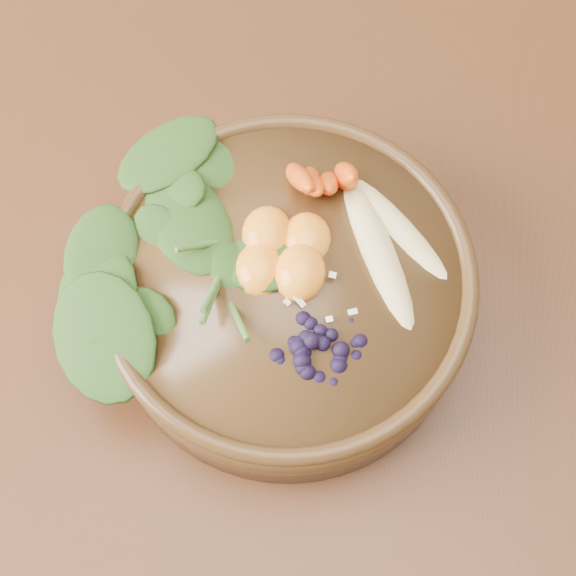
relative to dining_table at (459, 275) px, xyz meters
name	(u,v)px	position (x,y,z in m)	size (l,w,h in m)	color
ground	(380,438)	(0.00, 0.00, -0.66)	(4.00, 4.00, 0.00)	#381E0F
dining_table	(459,275)	(0.00, 0.00, 0.00)	(1.60, 0.90, 0.75)	#331C0C
stoneware_bowl	(288,294)	(-0.14, -0.09, 0.13)	(0.25, 0.25, 0.07)	#462F16
kale_heap	(207,211)	(-0.20, -0.06, 0.18)	(0.16, 0.15, 0.04)	#274C18
carrot_cluster	(321,144)	(-0.13, -0.01, 0.19)	(0.05, 0.05, 0.07)	#E95418
banana_halves	(391,230)	(-0.08, -0.05, 0.17)	(0.11, 0.14, 0.02)	#E0CC84
mandarin_cluster	(283,244)	(-0.15, -0.07, 0.17)	(0.07, 0.08, 0.03)	orange
blueberry_pile	(318,334)	(-0.12, -0.13, 0.18)	(0.12, 0.09, 0.03)	black
coconut_flakes	(299,294)	(-0.13, -0.10, 0.16)	(0.08, 0.06, 0.01)	white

